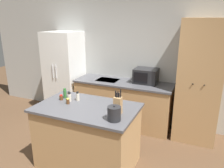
{
  "coord_description": "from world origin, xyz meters",
  "views": [
    {
      "loc": [
        1.51,
        -1.98,
        2.19
      ],
      "look_at": [
        0.04,
        1.4,
        1.05
      ],
      "focal_mm": 35.0,
      "sensor_mm": 36.0,
      "label": 1
    }
  ],
  "objects_px": {
    "kettle": "(114,114)",
    "spice_bottle_green_herb": "(69,97)",
    "refrigerator": "(65,74)",
    "microwave": "(146,76)",
    "spice_bottle_amber_oil": "(68,101)",
    "spice_bottle_orange_cap": "(69,95)",
    "spice_bottle_tall_dark": "(65,94)",
    "spice_bottle_pale_salt": "(78,96)",
    "spice_bottle_short_red": "(61,98)",
    "knife_block": "(118,105)",
    "pantry_cabinet": "(199,82)"
  },
  "relations": [
    {
      "from": "kettle",
      "to": "spice_bottle_green_herb",
      "type": "bearing_deg",
      "value": 159.81
    },
    {
      "from": "refrigerator",
      "to": "microwave",
      "type": "distance_m",
      "value": 1.85
    },
    {
      "from": "microwave",
      "to": "spice_bottle_amber_oil",
      "type": "distance_m",
      "value": 1.75
    },
    {
      "from": "spice_bottle_orange_cap",
      "to": "spice_bottle_tall_dark",
      "type": "bearing_deg",
      "value": 179.46
    },
    {
      "from": "spice_bottle_pale_salt",
      "to": "kettle",
      "type": "relative_size",
      "value": 0.7
    },
    {
      "from": "spice_bottle_amber_oil",
      "to": "kettle",
      "type": "bearing_deg",
      "value": -14.83
    },
    {
      "from": "spice_bottle_orange_cap",
      "to": "kettle",
      "type": "relative_size",
      "value": 0.56
    },
    {
      "from": "spice_bottle_short_red",
      "to": "spice_bottle_green_herb",
      "type": "height_order",
      "value": "spice_bottle_green_herb"
    },
    {
      "from": "spice_bottle_amber_oil",
      "to": "spice_bottle_green_herb",
      "type": "distance_m",
      "value": 0.11
    },
    {
      "from": "spice_bottle_short_red",
      "to": "kettle",
      "type": "xyz_separation_m",
      "value": [
        1.03,
        -0.32,
        0.05
      ]
    },
    {
      "from": "spice_bottle_green_herb",
      "to": "spice_bottle_orange_cap",
      "type": "height_order",
      "value": "spice_bottle_green_herb"
    },
    {
      "from": "knife_block",
      "to": "microwave",
      "type": "bearing_deg",
      "value": 91.75
    },
    {
      "from": "kettle",
      "to": "spice_bottle_orange_cap",
      "type": "bearing_deg",
      "value": 156.49
    },
    {
      "from": "spice_bottle_green_herb",
      "to": "spice_bottle_pale_salt",
      "type": "xyz_separation_m",
      "value": [
        0.1,
        0.07,
        0.0
      ]
    },
    {
      "from": "spice_bottle_orange_cap",
      "to": "spice_bottle_amber_oil",
      "type": "bearing_deg",
      "value": -60.68
    },
    {
      "from": "microwave",
      "to": "kettle",
      "type": "height_order",
      "value": "microwave"
    },
    {
      "from": "spice_bottle_amber_oil",
      "to": "refrigerator",
      "type": "bearing_deg",
      "value": 126.78
    },
    {
      "from": "pantry_cabinet",
      "to": "microwave",
      "type": "relative_size",
      "value": 4.84
    },
    {
      "from": "refrigerator",
      "to": "spice_bottle_green_herb",
      "type": "xyz_separation_m",
      "value": [
        1.04,
        -1.34,
        0.07
      ]
    },
    {
      "from": "spice_bottle_tall_dark",
      "to": "spice_bottle_orange_cap",
      "type": "relative_size",
      "value": 1.36
    },
    {
      "from": "microwave",
      "to": "spice_bottle_pale_salt",
      "type": "distance_m",
      "value": 1.56
    },
    {
      "from": "refrigerator",
      "to": "pantry_cabinet",
      "type": "relative_size",
      "value": 0.87
    },
    {
      "from": "spice_bottle_pale_salt",
      "to": "spice_bottle_amber_oil",
      "type": "bearing_deg",
      "value": -111.04
    },
    {
      "from": "microwave",
      "to": "spice_bottle_orange_cap",
      "type": "relative_size",
      "value": 3.86
    },
    {
      "from": "pantry_cabinet",
      "to": "kettle",
      "type": "height_order",
      "value": "pantry_cabinet"
    },
    {
      "from": "pantry_cabinet",
      "to": "spice_bottle_orange_cap",
      "type": "bearing_deg",
      "value": -145.31
    },
    {
      "from": "spice_bottle_tall_dark",
      "to": "spice_bottle_short_red",
      "type": "distance_m",
      "value": 0.1
    },
    {
      "from": "spice_bottle_short_red",
      "to": "spice_bottle_orange_cap",
      "type": "xyz_separation_m",
      "value": [
        0.08,
        0.1,
        0.02
      ]
    },
    {
      "from": "spice_bottle_green_herb",
      "to": "spice_bottle_orange_cap",
      "type": "xyz_separation_m",
      "value": [
        -0.07,
        0.09,
        -0.01
      ]
    },
    {
      "from": "refrigerator",
      "to": "kettle",
      "type": "distance_m",
      "value": 2.54
    },
    {
      "from": "spice_bottle_pale_salt",
      "to": "microwave",
      "type": "bearing_deg",
      "value": 63.56
    },
    {
      "from": "refrigerator",
      "to": "spice_bottle_orange_cap",
      "type": "height_order",
      "value": "refrigerator"
    },
    {
      "from": "knife_block",
      "to": "spice_bottle_orange_cap",
      "type": "relative_size",
      "value": 2.93
    },
    {
      "from": "knife_block",
      "to": "spice_bottle_orange_cap",
      "type": "distance_m",
      "value": 0.94
    },
    {
      "from": "spice_bottle_amber_oil",
      "to": "spice_bottle_orange_cap",
      "type": "bearing_deg",
      "value": 119.32
    },
    {
      "from": "spice_bottle_short_red",
      "to": "spice_bottle_amber_oil",
      "type": "bearing_deg",
      "value": -26.44
    },
    {
      "from": "refrigerator",
      "to": "spice_bottle_short_red",
      "type": "xyz_separation_m",
      "value": [
        0.89,
        -1.35,
        0.04
      ]
    },
    {
      "from": "spice_bottle_green_herb",
      "to": "spice_bottle_amber_oil",
      "type": "bearing_deg",
      "value": -69.26
    },
    {
      "from": "spice_bottle_short_red",
      "to": "spice_bottle_amber_oil",
      "type": "distance_m",
      "value": 0.21
    },
    {
      "from": "knife_block",
      "to": "spice_bottle_amber_oil",
      "type": "bearing_deg",
      "value": 178.36
    },
    {
      "from": "refrigerator",
      "to": "knife_block",
      "type": "xyz_separation_m",
      "value": [
        1.89,
        -1.46,
        0.13
      ]
    },
    {
      "from": "knife_block",
      "to": "spice_bottle_green_herb",
      "type": "height_order",
      "value": "knife_block"
    },
    {
      "from": "pantry_cabinet",
      "to": "spice_bottle_pale_salt",
      "type": "height_order",
      "value": "pantry_cabinet"
    },
    {
      "from": "spice_bottle_tall_dark",
      "to": "spice_bottle_green_herb",
      "type": "bearing_deg",
      "value": -31.76
    },
    {
      "from": "pantry_cabinet",
      "to": "kettle",
      "type": "distance_m",
      "value": 1.92
    },
    {
      "from": "microwave",
      "to": "spice_bottle_green_herb",
      "type": "height_order",
      "value": "microwave"
    },
    {
      "from": "knife_block",
      "to": "spice_bottle_short_red",
      "type": "bearing_deg",
      "value": 173.34
    },
    {
      "from": "spice_bottle_short_red",
      "to": "spice_bottle_orange_cap",
      "type": "bearing_deg",
      "value": 49.91
    },
    {
      "from": "refrigerator",
      "to": "spice_bottle_pale_salt",
      "type": "bearing_deg",
      "value": -47.98
    },
    {
      "from": "refrigerator",
      "to": "knife_block",
      "type": "relative_size",
      "value": 5.54
    }
  ]
}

